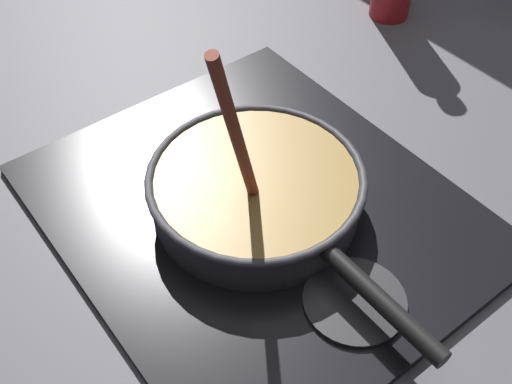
# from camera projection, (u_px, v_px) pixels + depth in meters

# --- Properties ---
(ground) EXTENTS (2.40, 1.60, 0.04)m
(ground) POSITION_uv_depth(u_px,v_px,m) (214.00, 237.00, 0.82)
(ground) COLOR #4C4C51
(hob_plate) EXTENTS (0.56, 0.48, 0.01)m
(hob_plate) POSITION_uv_depth(u_px,v_px,m) (256.00, 209.00, 0.82)
(hob_plate) COLOR black
(hob_plate) RESTS_ON ground
(burner_ring) EXTENTS (0.16, 0.16, 0.01)m
(burner_ring) POSITION_uv_depth(u_px,v_px,m) (256.00, 204.00, 0.81)
(burner_ring) COLOR #592D0C
(burner_ring) RESTS_ON hob_plate
(spare_burner) EXTENTS (0.12, 0.12, 0.01)m
(spare_burner) POSITION_uv_depth(u_px,v_px,m) (355.00, 301.00, 0.71)
(spare_burner) COLOR #262628
(spare_burner) RESTS_ON hob_plate
(cooking_pan) EXTENTS (0.45, 0.28, 0.30)m
(cooking_pan) POSITION_uv_depth(u_px,v_px,m) (257.00, 190.00, 0.79)
(cooking_pan) COLOR #38383D
(cooking_pan) RESTS_ON hob_plate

